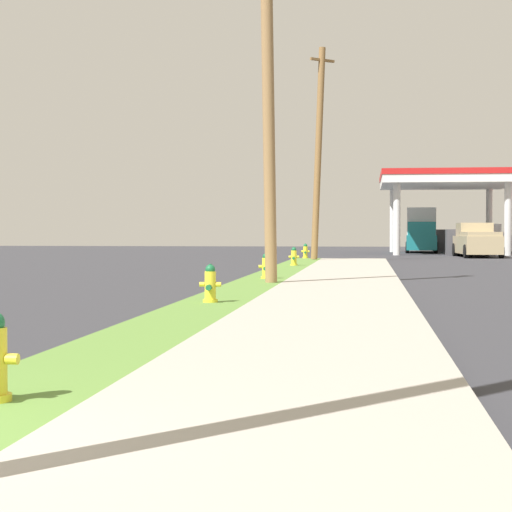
# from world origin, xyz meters

# --- Properties ---
(sidewalk_slab) EXTENTS (3.20, 80.00, 0.12)m
(sidewalk_slab) POSITION_xyz_m (3.00, 0.00, 0.06)
(sidewalk_slab) COLOR #A8A093
(sidewalk_slab) RESTS_ON ground
(fire_hydrant_second) EXTENTS (0.42, 0.38, 0.74)m
(fire_hydrant_second) POSITION_xyz_m (0.67, 12.24, 0.45)
(fire_hydrant_second) COLOR yellow
(fire_hydrant_second) RESTS_ON grass_verge
(fire_hydrant_third) EXTENTS (0.42, 0.37, 0.74)m
(fire_hydrant_third) POSITION_xyz_m (0.77, 20.82, 0.45)
(fire_hydrant_third) COLOR yellow
(fire_hydrant_third) RESTS_ON grass_verge
(fire_hydrant_fourth) EXTENTS (0.42, 0.37, 0.74)m
(fire_hydrant_fourth) POSITION_xyz_m (0.78, 30.54, 0.45)
(fire_hydrant_fourth) COLOR yellow
(fire_hydrant_fourth) RESTS_ON grass_verge
(fire_hydrant_fifth) EXTENTS (0.42, 0.38, 0.74)m
(fire_hydrant_fifth) POSITION_xyz_m (0.58, 39.90, 0.45)
(fire_hydrant_fifth) COLOR yellow
(fire_hydrant_fifth) RESTS_ON grass_verge
(utility_pole_midground) EXTENTS (0.62, 1.36, 10.04)m
(utility_pole_midground) POSITION_xyz_m (1.06, 18.77, 5.22)
(utility_pole_midground) COLOR #937047
(utility_pole_midground) RESTS_ON grass_verge
(utility_pole_background) EXTENTS (1.16, 1.02, 10.28)m
(utility_pole_background) POSITION_xyz_m (1.31, 38.29, 5.34)
(utility_pole_background) COLOR olive
(utility_pole_background) RESTS_ON grass_verge
(car_white_by_near_pump) EXTENTS (2.03, 4.54, 1.57)m
(car_white_by_near_pump) POSITION_xyz_m (9.95, 50.98, 0.72)
(car_white_by_near_pump) COLOR white
(car_white_by_near_pump) RESTS_ON ground
(truck_teal_at_forecourt) EXTENTS (2.42, 6.49, 3.11)m
(truck_teal_at_forecourt) POSITION_xyz_m (7.43, 57.99, 1.49)
(truck_teal_at_forecourt) COLOR #197075
(truck_teal_at_forecourt) RESTS_ON ground
(truck_silver_on_apron) EXTENTS (2.53, 5.55, 1.97)m
(truck_silver_on_apron) POSITION_xyz_m (11.52, 55.07, 0.91)
(truck_silver_on_apron) COLOR #BCBCC1
(truck_silver_on_apron) RESTS_ON ground
(truck_tan_at_far_bay) EXTENTS (2.34, 5.48, 1.97)m
(truck_tan_at_far_bay) POSITION_xyz_m (9.91, 47.03, 0.91)
(truck_tan_at_far_bay) COLOR tan
(truck_tan_at_far_bay) RESTS_ON ground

